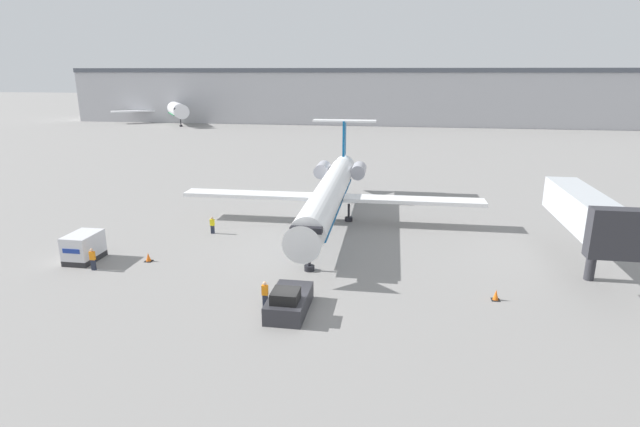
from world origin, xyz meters
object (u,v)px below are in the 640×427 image
traffic_cone_right (496,295)px  jet_bridge (585,212)px  luggage_cart (84,247)px  traffic_cone_left (148,257)px  worker_near_tug (265,294)px  airplane_main (330,192)px  worker_by_wing (212,225)px  airplane_parked_far_left (173,107)px  pushback_tug (289,301)px  worker_on_apron (93,259)px

traffic_cone_right → jet_bridge: size_ratio=0.06×
luggage_cart → traffic_cone_left: (5.13, 0.68, -0.80)m
worker_near_tug → jet_bridge: size_ratio=0.14×
traffic_cone_right → airplane_main: bearing=130.3°
worker_by_wing → airplane_parked_far_left: 113.08m
traffic_cone_left → pushback_tug: bearing=-27.1°
pushback_tug → worker_by_wing: pushback_tug is taller
pushback_tug → luggage_cart: size_ratio=1.47×
traffic_cone_right → traffic_cone_left: bearing=173.8°
luggage_cart → worker_by_wing: 11.31m
worker_by_wing → jet_bridge: 31.63m
traffic_cone_left → airplane_parked_far_left: airplane_parked_far_left is taller
worker_on_apron → jet_bridge: (37.02, 6.68, 3.53)m
pushback_tug → worker_by_wing: bearing=126.4°
airplane_main → airplane_parked_far_left: bearing=122.7°
worker_on_apron → worker_near_tug: bearing=-15.1°
luggage_cart → airplane_main: bearing=37.1°
worker_by_wing → worker_on_apron: bearing=-119.9°
airplane_main → worker_by_wing: bearing=-153.1°
worker_by_wing → airplane_parked_far_left: airplane_parked_far_left is taller
airplane_main → worker_near_tug: size_ratio=17.20×
worker_by_wing → traffic_cone_left: (-2.50, -7.66, -0.50)m
worker_near_tug → traffic_cone_left: 13.10m
pushback_tug → luggage_cart: 19.20m
pushback_tug → airplane_parked_far_left: bearing=118.1°
worker_by_wing → worker_on_apron: worker_on_apron is taller
jet_bridge → airplane_main: bearing=157.4°
airplane_main → pushback_tug: 19.84m
worker_near_tug → traffic_cone_left: bearing=151.0°
worker_near_tug → worker_by_wing: bearing=122.5°
jet_bridge → traffic_cone_right: bearing=-135.7°
traffic_cone_left → worker_by_wing: bearing=71.9°
airplane_main → worker_on_apron: bearing=-136.6°
airplane_main → jet_bridge: bearing=-22.6°
luggage_cart → jet_bridge: size_ratio=0.24×
worker_by_wing → traffic_cone_right: size_ratio=2.21×
pushback_tug → worker_near_tug: pushback_tug is taller
worker_on_apron → worker_by_wing: bearing=60.1°
airplane_main → jet_bridge: size_ratio=2.42×
worker_on_apron → jet_bridge: 37.79m
pushback_tug → worker_near_tug: (-1.66, 0.35, 0.25)m
pushback_tug → worker_on_apron: 16.93m
airplane_main → pushback_tug: (0.15, -19.68, -2.51)m
luggage_cart → airplane_parked_far_left: airplane_parked_far_left is taller
pushback_tug → traffic_cone_right: size_ratio=6.21×
worker_on_apron → airplane_parked_far_left: airplane_parked_far_left is taller
luggage_cart → airplane_parked_far_left: bearing=111.6°
traffic_cone_left → jet_bridge: size_ratio=0.06×
traffic_cone_left → worker_near_tug: bearing=-29.0°
traffic_cone_right → airplane_parked_far_left: (-74.81, 111.45, 3.90)m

